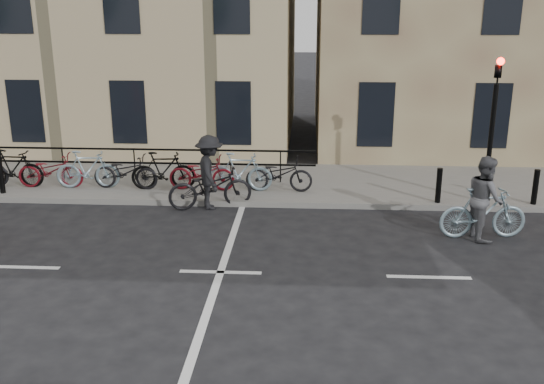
{
  "coord_description": "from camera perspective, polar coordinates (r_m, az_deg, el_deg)",
  "views": [
    {
      "loc": [
        1.63,
        -10.71,
        4.93
      ],
      "look_at": [
        0.9,
        1.8,
        1.1
      ],
      "focal_mm": 40.0,
      "sensor_mm": 36.0,
      "label": 1
    }
  ],
  "objects": [
    {
      "name": "parked_bikes",
      "position": [
        17.05,
        -13.59,
        1.96
      ],
      "size": [
        10.4,
        1.23,
        1.05
      ],
      "color": "black",
      "rests_on": "sidewalk"
    },
    {
      "name": "ground",
      "position": [
        11.9,
        -4.87,
        -7.54
      ],
      "size": [
        120.0,
        120.0,
        0.0
      ],
      "primitive_type": "plane",
      "color": "black",
      "rests_on": "ground"
    },
    {
      "name": "cyclist_dark",
      "position": [
        15.39,
        -5.86,
        1.13
      ],
      "size": [
        2.25,
        1.38,
        1.89
      ],
      "rotation": [
        0.0,
        0.0,
        1.88
      ],
      "color": "black",
      "rests_on": "ground"
    },
    {
      "name": "traffic_light",
      "position": [
        15.92,
        20.14,
        7.02
      ],
      "size": [
        0.18,
        0.3,
        3.9
      ],
      "color": "black",
      "rests_on": "sidewalk"
    },
    {
      "name": "bollard_west",
      "position": [
        16.61,
        23.54,
        0.44
      ],
      "size": [
        0.14,
        0.14,
        0.9
      ],
      "primitive_type": "cylinder",
      "color": "black",
      "rests_on": "sidewalk"
    },
    {
      "name": "cyclist_grey",
      "position": [
        14.1,
        19.33,
        -1.22
      ],
      "size": [
        1.97,
        0.97,
        1.87
      ],
      "rotation": [
        0.0,
        0.0,
        1.66
      ],
      "color": "#829DAA",
      "rests_on": "ground"
    },
    {
      "name": "sidewalk",
      "position": [
        18.29,
        -14.72,
        1.04
      ],
      "size": [
        46.0,
        4.0,
        0.15
      ],
      "primitive_type": "cube",
      "color": "slate",
      "rests_on": "ground"
    },
    {
      "name": "building_west",
      "position": [
        25.98,
        -21.73,
        16.35
      ],
      "size": [
        20.0,
        10.0,
        10.0
      ],
      "primitive_type": "cube",
      "color": "tan",
      "rests_on": "sidewalk"
    },
    {
      "name": "bollard_east",
      "position": [
        15.93,
        15.42,
        0.61
      ],
      "size": [
        0.14,
        0.14,
        0.9
      ],
      "primitive_type": "cylinder",
      "color": "black",
      "rests_on": "sidewalk"
    }
  ]
}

